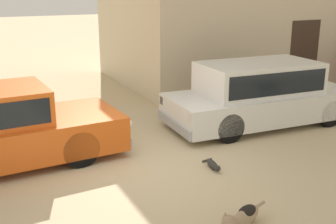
% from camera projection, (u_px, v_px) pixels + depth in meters
% --- Properties ---
extents(ground_plane, '(80.00, 80.00, 0.00)m').
position_uv_depth(ground_plane, '(140.00, 168.00, 7.49)').
color(ground_plane, tan).
extents(parked_sedan_second, '(4.64, 1.96, 1.45)m').
position_uv_depth(parked_sedan_second, '(260.00, 92.00, 9.67)').
color(parked_sedan_second, silver).
rests_on(parked_sedan_second, ground_plane).
extents(stray_dog_spotted, '(1.02, 0.50, 0.37)m').
position_uv_depth(stray_dog_spotted, '(242.00, 218.00, 5.59)').
color(stray_dog_spotted, '#997F60').
rests_on(stray_dog_spotted, ground_plane).
extents(stray_cat, '(0.28, 0.61, 0.15)m').
position_uv_depth(stray_cat, '(213.00, 165.00, 7.46)').
color(stray_cat, '#2D2B28').
rests_on(stray_cat, ground_plane).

